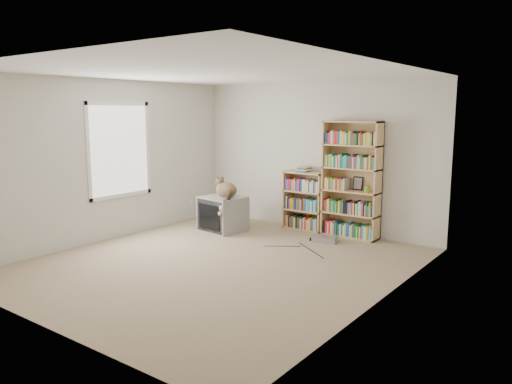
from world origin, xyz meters
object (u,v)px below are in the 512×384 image
Objects in this scene: cat at (226,192)px; bookcase_short at (305,203)px; dvd_player at (325,239)px; bookcase_tall at (352,183)px; crt_tv at (223,214)px.

cat is 1.37m from bookcase_short.
cat is 1.83m from dvd_player.
cat is 2.07m from bookcase_tall.
bookcase_short is (1.06, 0.91, 0.17)m from crt_tv.
cat is at bearing -136.72° from bookcase_short.
bookcase_tall reaches higher than cat.
bookcase_tall is 5.01× the size of dvd_player.
crt_tv is at bearing -154.71° from bookcase_tall.
bookcase_tall is at bearing 59.26° from dvd_player.
dvd_player is (1.67, 0.40, -0.63)m from cat.
cat is at bearing -8.20° from crt_tv.
bookcase_short is at bearing 47.71° from crt_tv.
crt_tv is 2.01× the size of dvd_player.
crt_tv is 0.39m from cat.
bookcase_short is at bearing -179.86° from bookcase_tall.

